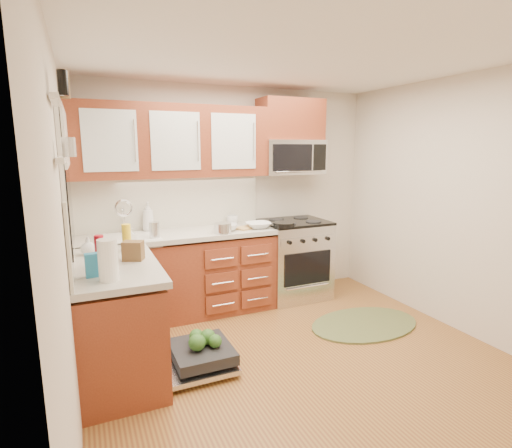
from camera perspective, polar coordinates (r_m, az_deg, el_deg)
name	(u,v)px	position (r m, az deg, el deg)	size (l,w,h in m)	color
floor	(305,364)	(3.63, 7.03, -19.20)	(3.50, 3.50, 0.00)	brown
ceiling	(313,52)	(3.21, 8.15, 23.11)	(3.50, 3.50, 0.00)	white
wall_back	(232,196)	(4.76, -3.47, 4.06)	(3.50, 0.04, 2.50)	beige
wall_left	(65,240)	(2.74, -25.58, -2.07)	(0.04, 3.50, 2.50)	beige
wall_right	(465,207)	(4.36, 27.64, 2.21)	(0.04, 3.50, 2.50)	beige
base_cabinet_back	(180,277)	(4.45, -10.84, -7.49)	(2.05, 0.60, 0.85)	maroon
base_cabinet_left	(117,323)	(3.50, -19.19, -13.15)	(0.60, 1.25, 0.85)	maroon
countertop_back	(178,235)	(4.32, -11.03, -1.53)	(2.07, 0.64, 0.05)	#B2AFA3
countertop_left	(115,266)	(3.34, -19.53, -5.64)	(0.64, 1.27, 0.05)	#B2AFA3
backsplash_back	(171,202)	(4.55, -12.01, 3.02)	(2.05, 0.02, 0.57)	beige
backsplash_left	(70,230)	(3.26, -25.04, -0.81)	(0.02, 1.25, 0.57)	beige
upper_cabinets	(172,141)	(4.35, -11.91, 11.47)	(2.05, 0.35, 0.75)	maroon
cabinet_over_mw	(290,120)	(4.86, 4.95, 14.65)	(0.76, 0.35, 0.47)	maroon
range	(294,259)	(4.90, 5.45, -5.00)	(0.76, 0.64, 0.95)	silver
microwave	(291,157)	(4.82, 5.01, 9.50)	(0.76, 0.38, 0.40)	silver
sink	(128,249)	(4.24, -17.86, -3.48)	(0.62, 0.50, 0.26)	white
dishwasher	(197,357)	(3.52, -8.40, -18.34)	(0.70, 0.60, 0.20)	silver
window	(66,185)	(3.19, -25.54, 5.09)	(0.03, 1.05, 1.05)	white
window_blind	(65,138)	(3.18, -25.57, 11.04)	(0.02, 0.96, 0.40)	white
shelf_upper	(56,100)	(2.34, -26.69, 15.57)	(0.04, 0.40, 0.03)	white
shelf_lower	(61,160)	(2.33, -26.06, 8.24)	(0.04, 0.40, 0.03)	white
rug	(364,324)	(4.42, 15.23, -13.63)	(1.19, 0.77, 0.02)	#5B663A
skillet	(284,224)	(4.44, 3.98, -0.05)	(0.24, 0.24, 0.04)	black
stock_pot	(223,228)	(4.20, -4.79, -0.59)	(0.18, 0.18, 0.11)	silver
cutting_board	(246,228)	(4.45, -1.39, -0.52)	(0.26, 0.16, 0.02)	#AB854E
canister	(154,230)	(4.08, -14.31, -0.86)	(0.10, 0.10, 0.16)	silver
paper_towel_roll	(108,260)	(2.88, -20.38, -4.84)	(0.13, 0.13, 0.28)	white
mustard_bottle	(127,238)	(3.64, -17.99, -1.87)	(0.08, 0.08, 0.24)	yellow
red_bottle	(100,252)	(3.18, -21.43, -3.74)	(0.07, 0.07, 0.25)	#B40F1E
wooden_box	(133,251)	(3.34, -17.13, -3.66)	(0.15, 0.11, 0.15)	brown
blue_carton	(93,265)	(3.01, -22.24, -5.45)	(0.10, 0.06, 0.17)	teal
bowl_a	(258,225)	(4.46, 0.33, -0.17)	(0.27, 0.27, 0.07)	#999999
bowl_b	(226,227)	(4.33, -4.25, -0.48)	(0.24, 0.24, 0.08)	#999999
cup	(232,220)	(4.69, -3.39, 0.61)	(0.13, 0.13, 0.11)	#999999
soap_bottle_a	(148,217)	(4.42, -15.16, 1.02)	(0.12, 0.12, 0.32)	#999999
soap_bottle_b	(131,237)	(3.83, -17.44, -1.74)	(0.08, 0.08, 0.17)	#999999
soap_bottle_c	(88,246)	(3.63, -22.89, -2.90)	(0.12, 0.12, 0.15)	#999999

